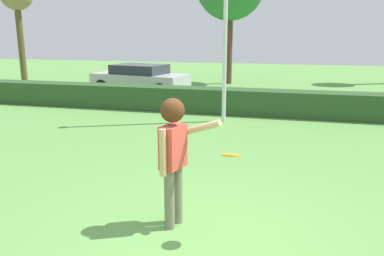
% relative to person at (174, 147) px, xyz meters
% --- Properties ---
extents(ground_plane, '(60.00, 60.00, 0.00)m').
position_rel_person_xyz_m(ground_plane, '(0.50, -0.30, -1.12)').
color(ground_plane, '#609A49').
extents(person, '(0.80, 0.55, 1.78)m').
position_rel_person_xyz_m(person, '(0.00, 0.00, 0.00)').
color(person, slate).
rests_on(person, ground).
extents(frisbee, '(0.23, 0.23, 0.07)m').
position_rel_person_xyz_m(frisbee, '(0.80, -0.21, 0.02)').
color(frisbee, orange).
extents(hedge_row, '(20.40, 0.90, 0.81)m').
position_rel_person_xyz_m(hedge_row, '(0.50, 7.94, -0.72)').
color(hedge_row, '#2D4F27').
rests_on(hedge_row, ground).
extents(parked_car_silver, '(4.45, 2.47, 1.25)m').
position_rel_person_xyz_m(parked_car_silver, '(-5.09, 11.38, -0.43)').
color(parked_car_silver, '#B7B7BC').
rests_on(parked_car_silver, ground).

